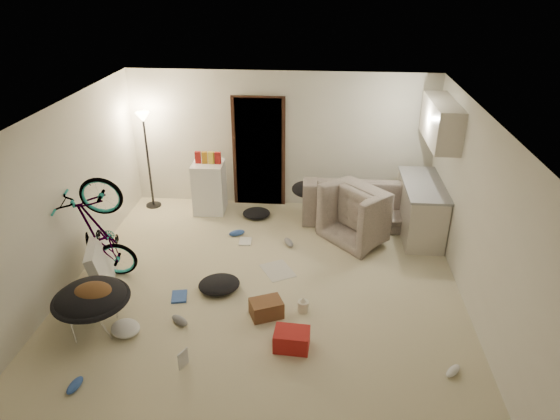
# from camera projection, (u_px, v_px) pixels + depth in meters

# --- Properties ---
(floor) EXTENTS (5.50, 6.00, 0.02)m
(floor) POSITION_uv_depth(u_px,v_px,m) (263.00, 295.00, 6.94)
(floor) COLOR beige
(floor) RESTS_ON ground
(ceiling) EXTENTS (5.50, 6.00, 0.02)m
(ceiling) POSITION_uv_depth(u_px,v_px,m) (259.00, 118.00, 5.83)
(ceiling) COLOR white
(ceiling) RESTS_ON wall_back
(wall_back) EXTENTS (5.50, 0.02, 2.50)m
(wall_back) POSITION_uv_depth(u_px,v_px,m) (281.00, 140.00, 9.07)
(wall_back) COLOR silver
(wall_back) RESTS_ON floor
(wall_front) EXTENTS (5.50, 0.02, 2.50)m
(wall_front) POSITION_uv_depth(u_px,v_px,m) (212.00, 396.00, 3.69)
(wall_front) COLOR silver
(wall_front) RESTS_ON floor
(wall_left) EXTENTS (0.02, 6.00, 2.50)m
(wall_left) POSITION_uv_depth(u_px,v_px,m) (54.00, 206.00, 6.60)
(wall_left) COLOR silver
(wall_left) RESTS_ON floor
(wall_right) EXTENTS (0.02, 6.00, 2.50)m
(wall_right) POSITION_uv_depth(u_px,v_px,m) (482.00, 223.00, 6.17)
(wall_right) COLOR silver
(wall_right) RESTS_ON floor
(doorway) EXTENTS (0.85, 0.10, 2.04)m
(doorway) POSITION_uv_depth(u_px,v_px,m) (259.00, 152.00, 9.17)
(doorway) COLOR black
(doorway) RESTS_ON floor
(door_trim) EXTENTS (0.97, 0.04, 2.10)m
(door_trim) POSITION_uv_depth(u_px,v_px,m) (259.00, 153.00, 9.14)
(door_trim) COLOR #361D12
(door_trim) RESTS_ON floor
(floor_lamp) EXTENTS (0.28, 0.28, 1.81)m
(floor_lamp) POSITION_uv_depth(u_px,v_px,m) (146.00, 140.00, 8.91)
(floor_lamp) COLOR black
(floor_lamp) RESTS_ON floor
(kitchen_counter) EXTENTS (0.60, 1.50, 0.88)m
(kitchen_counter) POSITION_uv_depth(u_px,v_px,m) (420.00, 210.00, 8.34)
(kitchen_counter) COLOR beige
(kitchen_counter) RESTS_ON floor
(counter_top) EXTENTS (0.64, 1.54, 0.04)m
(counter_top) POSITION_uv_depth(u_px,v_px,m) (424.00, 184.00, 8.14)
(counter_top) COLOR gray
(counter_top) RESTS_ON kitchen_counter
(kitchen_uppers) EXTENTS (0.38, 1.40, 0.65)m
(kitchen_uppers) POSITION_uv_depth(u_px,v_px,m) (441.00, 122.00, 7.66)
(kitchen_uppers) COLOR beige
(kitchen_uppers) RESTS_ON wall_right
(sofa) EXTENTS (2.05, 0.82, 0.60)m
(sofa) POSITION_uv_depth(u_px,v_px,m) (360.00, 204.00, 8.88)
(sofa) COLOR #383F38
(sofa) RESTS_ON floor
(armchair) EXTENTS (1.41, 1.42, 0.70)m
(armchair) POSITION_uv_depth(u_px,v_px,m) (368.00, 216.00, 8.32)
(armchair) COLOR #383F38
(armchair) RESTS_ON floor
(bicycle) EXTENTS (1.74, 0.87, 0.98)m
(bicycle) POSITION_uv_depth(u_px,v_px,m) (103.00, 253.00, 7.09)
(bicycle) COLOR black
(bicycle) RESTS_ON floor
(book_asset) EXTENTS (0.27, 0.25, 0.02)m
(book_asset) POSITION_uv_depth(u_px,v_px,m) (179.00, 370.00, 5.63)
(book_asset) COLOR maroon
(book_asset) RESTS_ON floor
(mini_fridge) EXTENTS (0.57, 0.57, 0.94)m
(mini_fridge) POSITION_uv_depth(u_px,v_px,m) (209.00, 187.00, 9.11)
(mini_fridge) COLOR white
(mini_fridge) RESTS_ON floor
(snack_box_0) EXTENTS (0.11, 0.08, 0.30)m
(snack_box_0) POSITION_uv_depth(u_px,v_px,m) (198.00, 160.00, 8.88)
(snack_box_0) COLOR maroon
(snack_box_0) RESTS_ON mini_fridge
(snack_box_1) EXTENTS (0.11, 0.09, 0.30)m
(snack_box_1) POSITION_uv_depth(u_px,v_px,m) (205.00, 160.00, 8.87)
(snack_box_1) COLOR #BB7A17
(snack_box_1) RESTS_ON mini_fridge
(snack_box_2) EXTENTS (0.11, 0.08, 0.30)m
(snack_box_2) POSITION_uv_depth(u_px,v_px,m) (211.00, 160.00, 8.87)
(snack_box_2) COLOR yellow
(snack_box_2) RESTS_ON mini_fridge
(snack_box_3) EXTENTS (0.10, 0.07, 0.30)m
(snack_box_3) POSITION_uv_depth(u_px,v_px,m) (218.00, 160.00, 8.86)
(snack_box_3) COLOR maroon
(snack_box_3) RESTS_ON mini_fridge
(saucer_chair) EXTENTS (0.93, 0.93, 0.66)m
(saucer_chair) POSITION_uv_depth(u_px,v_px,m) (92.00, 305.00, 6.09)
(saucer_chair) COLOR silver
(saucer_chair) RESTS_ON floor
(hoodie) EXTENTS (0.51, 0.43, 0.22)m
(hoodie) POSITION_uv_depth(u_px,v_px,m) (93.00, 293.00, 5.97)
(hoodie) COLOR #54361D
(hoodie) RESTS_ON saucer_chair
(sofa_drape) EXTENTS (0.62, 0.53, 0.28)m
(sofa_drape) POSITION_uv_depth(u_px,v_px,m) (307.00, 189.00, 8.85)
(sofa_drape) COLOR black
(sofa_drape) RESTS_ON sofa
(tv_box) EXTENTS (0.57, 1.09, 0.71)m
(tv_box) POSITION_uv_depth(u_px,v_px,m) (101.00, 262.00, 7.04)
(tv_box) COLOR silver
(tv_box) RESTS_ON floor
(drink_case_a) EXTENTS (0.49, 0.43, 0.23)m
(drink_case_a) POSITION_uv_depth(u_px,v_px,m) (266.00, 308.00, 6.47)
(drink_case_a) COLOR brown
(drink_case_a) RESTS_ON floor
(drink_case_b) EXTENTS (0.43, 0.33, 0.24)m
(drink_case_b) POSITION_uv_depth(u_px,v_px,m) (292.00, 339.00, 5.93)
(drink_case_b) COLOR maroon
(drink_case_b) RESTS_ON floor
(juicer) EXTENTS (0.15, 0.15, 0.21)m
(juicer) POSITION_uv_depth(u_px,v_px,m) (303.00, 305.00, 6.57)
(juicer) COLOR beige
(juicer) RESTS_ON floor
(newspaper) EXTENTS (0.60, 0.65, 0.01)m
(newspaper) POSITION_uv_depth(u_px,v_px,m) (278.00, 270.00, 7.48)
(newspaper) COLOR beige
(newspaper) RESTS_ON floor
(book_blue) EXTENTS (0.26, 0.32, 0.03)m
(book_blue) POSITION_uv_depth(u_px,v_px,m) (179.00, 296.00, 6.87)
(book_blue) COLOR #2C4FA2
(book_blue) RESTS_ON floor
(book_white) EXTENTS (0.21, 0.27, 0.02)m
(book_white) POSITION_uv_depth(u_px,v_px,m) (245.00, 241.00, 8.24)
(book_white) COLOR silver
(book_white) RESTS_ON floor
(shoe_0) EXTENTS (0.30, 0.22, 0.10)m
(shoe_0) POSITION_uv_depth(u_px,v_px,m) (237.00, 233.00, 8.42)
(shoe_0) COLOR #2C4FA2
(shoe_0) RESTS_ON floor
(shoe_1) EXTENTS (0.23, 0.29, 0.10)m
(shoe_1) POSITION_uv_depth(u_px,v_px,m) (289.00, 242.00, 8.14)
(shoe_1) COLOR slate
(shoe_1) RESTS_ON floor
(shoe_2) EXTENTS (0.15, 0.27, 0.10)m
(shoe_2) POSITION_uv_depth(u_px,v_px,m) (75.00, 385.00, 5.38)
(shoe_2) COLOR #2C4FA2
(shoe_2) RESTS_ON floor
(shoe_3) EXTENTS (0.29, 0.25, 0.10)m
(shoe_3) POSITION_uv_depth(u_px,v_px,m) (180.00, 320.00, 6.35)
(shoe_3) COLOR slate
(shoe_3) RESTS_ON floor
(shoe_4) EXTENTS (0.24, 0.25, 0.09)m
(shoe_4) POSITION_uv_depth(u_px,v_px,m) (453.00, 371.00, 5.57)
(shoe_4) COLOR white
(shoe_4) RESTS_ON floor
(clothes_lump_a) EXTENTS (0.72, 0.67, 0.19)m
(clothes_lump_a) POSITION_uv_depth(u_px,v_px,m) (219.00, 284.00, 6.99)
(clothes_lump_a) COLOR black
(clothes_lump_a) RESTS_ON floor
(clothes_lump_b) EXTENTS (0.56, 0.51, 0.15)m
(clothes_lump_b) POSITION_uv_depth(u_px,v_px,m) (256.00, 213.00, 9.03)
(clothes_lump_b) COLOR black
(clothes_lump_b) RESTS_ON floor
(clothes_lump_c) EXTENTS (0.52, 0.52, 0.12)m
(clothes_lump_c) POSITION_uv_depth(u_px,v_px,m) (126.00, 328.00, 6.20)
(clothes_lump_c) COLOR silver
(clothes_lump_c) RESTS_ON floor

